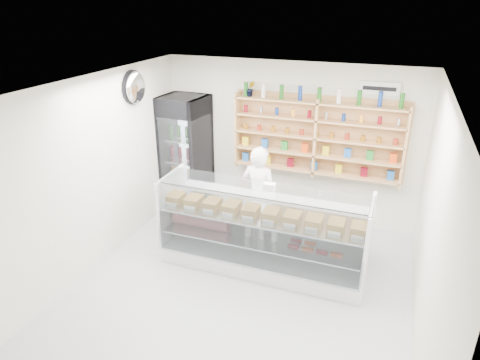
% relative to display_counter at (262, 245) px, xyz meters
% --- Properties ---
extents(room, '(5.00, 5.00, 5.00)m').
position_rel_display_counter_xyz_m(room, '(-0.10, -0.72, 1.04)').
color(room, '#ABABB0').
rests_on(room, ground).
extents(display_counter, '(3.01, 0.90, 1.31)m').
position_rel_display_counter_xyz_m(display_counter, '(0.00, 0.00, 0.00)').
color(display_counter, white).
rests_on(display_counter, floor).
extents(shop_worker, '(0.65, 0.47, 1.65)m').
position_rel_display_counter_xyz_m(shop_worker, '(-0.29, 0.69, 0.47)').
color(shop_worker, white).
rests_on(shop_worker, floor).
extents(drinks_cooler, '(0.84, 0.82, 2.15)m').
position_rel_display_counter_xyz_m(drinks_cooler, '(-1.95, 1.40, 0.72)').
color(drinks_cooler, black).
rests_on(drinks_cooler, floor).
extents(wall_shelving, '(2.84, 0.28, 1.33)m').
position_rel_display_counter_xyz_m(wall_shelving, '(0.40, 1.62, 1.23)').
color(wall_shelving, tan).
rests_on(wall_shelving, back_wall).
extents(potted_plant, '(0.18, 0.16, 0.26)m').
position_rel_display_counter_xyz_m(potted_plant, '(-0.77, 1.62, 1.97)').
color(potted_plant, '#1E6626').
rests_on(potted_plant, wall_shelving).
extents(security_mirror, '(0.15, 0.50, 0.50)m').
position_rel_display_counter_xyz_m(security_mirror, '(-2.27, 0.48, 2.09)').
color(security_mirror, silver).
rests_on(security_mirror, left_wall).
extents(wall_sign, '(0.62, 0.03, 0.20)m').
position_rel_display_counter_xyz_m(wall_sign, '(1.30, 1.75, 2.09)').
color(wall_sign, white).
rests_on(wall_sign, back_wall).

